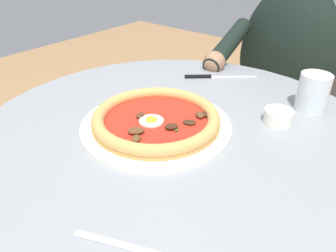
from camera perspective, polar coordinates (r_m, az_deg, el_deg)
dining_table at (r=0.78m, az=1.48°, el=-9.67°), size 0.89×0.89×0.74m
pizza_on_plate at (r=0.69m, az=-2.13°, el=1.03°), size 0.33×0.33×0.04m
water_glass at (r=0.83m, az=24.45°, el=5.24°), size 0.07×0.07×0.09m
steak_knife at (r=0.95m, az=7.49°, el=8.76°), size 0.15×0.17×0.01m
ramekin_capers at (r=0.75m, az=19.12°, el=1.71°), size 0.06×0.06×0.03m
fork_utensil at (r=0.46m, az=-6.78°, el=-20.82°), size 0.07×0.16×0.00m
diner_person at (r=1.33m, az=18.79°, el=3.37°), size 0.49×0.36×1.16m
cafe_chair_diner at (r=1.46m, az=20.97°, el=5.57°), size 0.43×0.43×0.86m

